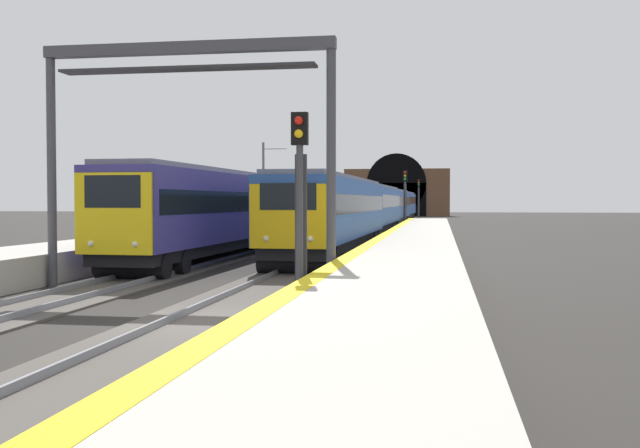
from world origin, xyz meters
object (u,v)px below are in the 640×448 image
at_px(railway_signal_far, 419,195).
at_px(catenary_mast_near, 264,185).
at_px(overhead_signal_gantry, 187,103).
at_px(train_main_approaching, 382,206).
at_px(railway_signal_mid, 405,194).
at_px(train_adjacent_platform, 302,206).
at_px(railway_signal_near, 300,196).

xyz_separation_m(railway_signal_far, catenary_mast_near, (-44.35, 12.96, 0.63)).
height_order(railway_signal_far, overhead_signal_gantry, overhead_signal_gantry).
xyz_separation_m(overhead_signal_gantry, catenary_mast_near, (45.08, 8.57, -1.49)).
distance_m(train_main_approaching, railway_signal_far, 45.97).
bearing_deg(catenary_mast_near, train_main_approaching, -98.02).
distance_m(railway_signal_mid, catenary_mast_near, 13.05).
relative_size(train_main_approaching, railway_signal_mid, 14.45).
bearing_deg(overhead_signal_gantry, train_adjacent_platform, 4.51).
distance_m(railway_signal_near, railway_signal_mid, 51.15).
distance_m(train_main_approaching, overhead_signal_gantry, 43.73).
bearing_deg(catenary_mast_near, railway_signal_mid, -84.01).
bearing_deg(railway_signal_far, catenary_mast_near, -16.28).
xyz_separation_m(train_adjacent_platform, catenary_mast_near, (13.15, 6.05, 1.87)).
bearing_deg(railway_signal_far, train_adjacent_platform, -6.85).
bearing_deg(railway_signal_mid, railway_signal_far, -180.00).
bearing_deg(train_adjacent_platform, overhead_signal_gantry, 5.93).
distance_m(train_main_approaching, railway_signal_near, 48.27).
height_order(railway_signal_mid, railway_signal_far, railway_signal_far).
bearing_deg(train_main_approaching, railway_signal_mid, 148.45).
height_order(train_main_approaching, railway_signal_near, railway_signal_near).
height_order(train_adjacent_platform, railway_signal_mid, railway_signal_mid).
bearing_deg(train_adjacent_platform, railway_signal_near, 12.09).
bearing_deg(overhead_signal_gantry, railway_signal_far, -2.81).
bearing_deg(catenary_mast_near, railway_signal_far, -16.28).
xyz_separation_m(train_main_approaching, railway_signal_mid, (2.92, -1.87, 1.11)).
height_order(overhead_signal_gantry, catenary_mast_near, catenary_mast_near).
distance_m(railway_signal_near, railway_signal_far, 94.15).
height_order(railway_signal_near, overhead_signal_gantry, overhead_signal_gantry).
distance_m(railway_signal_mid, railway_signal_far, 42.99).
xyz_separation_m(train_main_approaching, train_adjacent_platform, (-11.59, 5.04, 0.10)).
relative_size(railway_signal_mid, overhead_signal_gantry, 0.60).
bearing_deg(overhead_signal_gantry, catenary_mast_near, 10.76).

